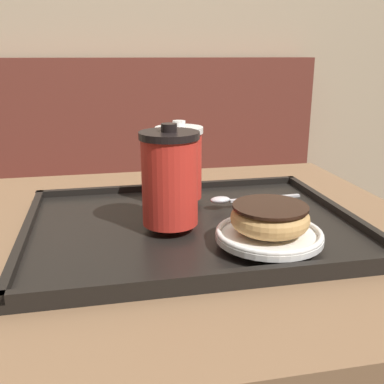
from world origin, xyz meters
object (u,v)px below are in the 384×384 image
Objects in this scene: coffee_cup_front at (170,178)px; spoon at (235,199)px; coffee_cup_rear at (177,162)px; donut_chocolate_glazed at (270,217)px.

coffee_cup_front is 0.16m from spoon.
spoon is (0.09, -0.05, -0.06)m from coffee_cup_rear.
coffee_cup_front reaches higher than donut_chocolate_glazed.
donut_chocolate_glazed is (0.09, -0.21, -0.03)m from coffee_cup_rear.
coffee_cup_front is at bearing 28.93° from spoon.
coffee_cup_front is 1.10× the size of coffee_cup_rear.
spoon is at bearing -25.67° from coffee_cup_rear.
coffee_cup_front is 1.39× the size of donut_chocolate_glazed.
coffee_cup_front reaches higher than spoon.
coffee_cup_rear is (0.03, 0.12, -0.01)m from coffee_cup_front.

